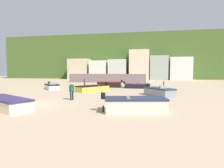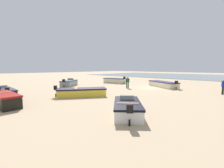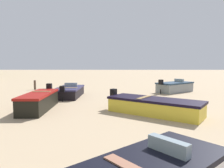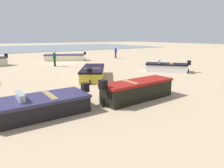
{
  "view_description": "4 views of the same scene",
  "coord_description": "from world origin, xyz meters",
  "px_view_note": "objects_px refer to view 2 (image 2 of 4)",
  "views": [
    {
      "loc": [
        8.83,
        -12.7,
        2.63
      ],
      "look_at": [
        4.23,
        11.81,
        0.91
      ],
      "focal_mm": 29.13,
      "sensor_mm": 36.0,
      "label": 1
    },
    {
      "loc": [
        -10.28,
        18.99,
        2.8
      ],
      "look_at": [
        1.57,
        6.62,
        0.92
      ],
      "focal_mm": 23.54,
      "sensor_mm": 36.0,
      "label": 2
    },
    {
      "loc": [
        -8.61,
        12.65,
        2.53
      ],
      "look_at": [
        6.35,
        12.8,
        1.09
      ],
      "focal_mm": 33.94,
      "sensor_mm": 36.0,
      "label": 3
    },
    {
      "loc": [
        9.57,
        24.12,
        3.08
      ],
      "look_at": [
        4.07,
        16.3,
        0.86
      ],
      "focal_mm": 32.76,
      "sensor_mm": 36.0,
      "label": 4
    }
  ],
  "objects_px": {
    "boat_black_6": "(5,99)",
    "beach_walker_distant": "(128,81)",
    "boat_grey_2": "(69,83)",
    "boat_yellow_5": "(82,92)",
    "beach_walker_foreground": "(223,86)",
    "boat_cream_0": "(114,80)",
    "boat_white_3": "(127,108)",
    "boat_black_4": "(3,92)",
    "boat_cream_1": "(163,84)"
  },
  "relations": [
    {
      "from": "boat_black_6",
      "to": "beach_walker_distant",
      "type": "relative_size",
      "value": 2.62
    },
    {
      "from": "boat_grey_2",
      "to": "boat_yellow_5",
      "type": "xyz_separation_m",
      "value": [
        -8.35,
        3.42,
        -0.05
      ]
    },
    {
      "from": "beach_walker_foreground",
      "to": "beach_walker_distant",
      "type": "relative_size",
      "value": 1.0
    },
    {
      "from": "boat_cream_0",
      "to": "boat_white_3",
      "type": "xyz_separation_m",
      "value": [
        -13.05,
        12.92,
        -0.09
      ]
    },
    {
      "from": "boat_black_4",
      "to": "boat_yellow_5",
      "type": "relative_size",
      "value": 0.87
    },
    {
      "from": "boat_grey_2",
      "to": "boat_black_6",
      "type": "relative_size",
      "value": 0.89
    },
    {
      "from": "boat_cream_1",
      "to": "boat_black_6",
      "type": "xyz_separation_m",
      "value": [
        3.74,
        18.42,
        0.06
      ]
    },
    {
      "from": "boat_cream_1",
      "to": "beach_walker_distant",
      "type": "bearing_deg",
      "value": 174.73
    },
    {
      "from": "boat_cream_0",
      "to": "boat_black_4",
      "type": "xyz_separation_m",
      "value": [
        -0.66,
        17.0,
        -0.1
      ]
    },
    {
      "from": "boat_yellow_5",
      "to": "boat_black_4",
      "type": "bearing_deg",
      "value": -101.21
    },
    {
      "from": "boat_grey_2",
      "to": "boat_black_6",
      "type": "bearing_deg",
      "value": -89.59
    },
    {
      "from": "boat_white_3",
      "to": "boat_black_4",
      "type": "relative_size",
      "value": 0.9
    },
    {
      "from": "boat_black_6",
      "to": "beach_walker_foreground",
      "type": "relative_size",
      "value": 2.62
    },
    {
      "from": "boat_cream_0",
      "to": "beach_walker_foreground",
      "type": "height_order",
      "value": "beach_walker_foreground"
    },
    {
      "from": "boat_yellow_5",
      "to": "boat_black_6",
      "type": "height_order",
      "value": "boat_black_6"
    },
    {
      "from": "boat_grey_2",
      "to": "beach_walker_foreground",
      "type": "xyz_separation_m",
      "value": [
        -18.37,
        -7.39,
        0.5
      ]
    },
    {
      "from": "boat_cream_0",
      "to": "beach_walker_distant",
      "type": "relative_size",
      "value": 2.67
    },
    {
      "from": "boat_cream_1",
      "to": "boat_cream_0",
      "type": "bearing_deg",
      "value": 122.63
    },
    {
      "from": "boat_black_4",
      "to": "beach_walker_foreground",
      "type": "bearing_deg",
      "value": -43.2
    },
    {
      "from": "boat_black_4",
      "to": "beach_walker_distant",
      "type": "xyz_separation_m",
      "value": [
        -5.37,
        -13.16,
        0.57
      ]
    },
    {
      "from": "boat_black_6",
      "to": "beach_walker_foreground",
      "type": "bearing_deg",
      "value": 144.98
    },
    {
      "from": "boat_white_3",
      "to": "beach_walker_foreground",
      "type": "xyz_separation_m",
      "value": [
        -3.25,
        -12.18,
        0.56
      ]
    },
    {
      "from": "boat_cream_0",
      "to": "boat_yellow_5",
      "type": "relative_size",
      "value": 0.9
    },
    {
      "from": "beach_walker_distant",
      "to": "boat_grey_2",
      "type": "bearing_deg",
      "value": -23.16
    },
    {
      "from": "boat_cream_0",
      "to": "boat_yellow_5",
      "type": "distance_m",
      "value": 13.14
    },
    {
      "from": "boat_white_3",
      "to": "boat_black_6",
      "type": "relative_size",
      "value": 0.88
    },
    {
      "from": "boat_cream_0",
      "to": "boat_black_6",
      "type": "bearing_deg",
      "value": -174.45
    },
    {
      "from": "boat_white_3",
      "to": "beach_walker_foreground",
      "type": "distance_m",
      "value": 12.62
    },
    {
      "from": "boat_black_4",
      "to": "boat_yellow_5",
      "type": "height_order",
      "value": "boat_yellow_5"
    },
    {
      "from": "boat_yellow_5",
      "to": "boat_cream_1",
      "type": "bearing_deg",
      "value": 111.93
    },
    {
      "from": "beach_walker_foreground",
      "to": "beach_walker_distant",
      "type": "distance_m",
      "value": 10.72
    },
    {
      "from": "boat_cream_0",
      "to": "boat_cream_1",
      "type": "height_order",
      "value": "boat_cream_0"
    },
    {
      "from": "beach_walker_foreground",
      "to": "boat_cream_0",
      "type": "bearing_deg",
      "value": -81.74
    },
    {
      "from": "boat_black_4",
      "to": "boat_black_6",
      "type": "bearing_deg",
      "value": -97.58
    },
    {
      "from": "boat_black_4",
      "to": "boat_yellow_5",
      "type": "bearing_deg",
      "value": -45.13
    },
    {
      "from": "boat_cream_0",
      "to": "boat_cream_1",
      "type": "distance_m",
      "value": 9.07
    },
    {
      "from": "boat_cream_0",
      "to": "beach_walker_distant",
      "type": "height_order",
      "value": "beach_walker_distant"
    },
    {
      "from": "boat_white_3",
      "to": "boat_black_6",
      "type": "distance_m",
      "value": 9.09
    },
    {
      "from": "beach_walker_foreground",
      "to": "boat_cream_1",
      "type": "bearing_deg",
      "value": -90.73
    },
    {
      "from": "boat_cream_1",
      "to": "boat_white_3",
      "type": "xyz_separation_m",
      "value": [
        -4.01,
        13.67,
        -0.03
      ]
    },
    {
      "from": "boat_yellow_5",
      "to": "beach_walker_distant",
      "type": "distance_m",
      "value": 7.73
    },
    {
      "from": "boat_grey_2",
      "to": "boat_black_4",
      "type": "bearing_deg",
      "value": -110.14
    },
    {
      "from": "boat_cream_0",
      "to": "boat_yellow_5",
      "type": "bearing_deg",
      "value": -162.63
    },
    {
      "from": "boat_cream_1",
      "to": "beach_walker_foreground",
      "type": "relative_size",
      "value": 3.26
    },
    {
      "from": "boat_black_4",
      "to": "boat_grey_2",
      "type": "bearing_deg",
      "value": 17.82
    },
    {
      "from": "boat_cream_0",
      "to": "boat_cream_1",
      "type": "bearing_deg",
      "value": -96.42
    },
    {
      "from": "boat_grey_2",
      "to": "boat_black_4",
      "type": "xyz_separation_m",
      "value": [
        -2.74,
        8.87,
        -0.08
      ]
    },
    {
      "from": "boat_cream_1",
      "to": "boat_white_3",
      "type": "distance_m",
      "value": 14.25
    },
    {
      "from": "boat_white_3",
      "to": "beach_walker_foreground",
      "type": "height_order",
      "value": "beach_walker_foreground"
    },
    {
      "from": "boat_cream_0",
      "to": "boat_grey_2",
      "type": "distance_m",
      "value": 8.39
    }
  ]
}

